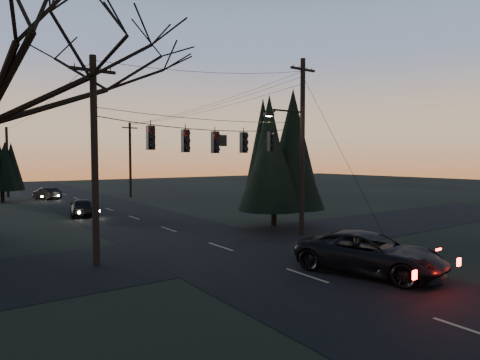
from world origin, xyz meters
TOP-DOWN VIEW (x-y plane):
  - ground_plane at (0.00, 0.00)m, footprint 160.00×160.00m
  - main_road at (0.00, 20.00)m, footprint 8.00×120.00m
  - cross_road at (0.00, 10.00)m, footprint 60.00×7.00m
  - utility_pole_right at (5.50, 10.00)m, footprint 5.00×0.30m
  - utility_pole_left at (-6.00, 10.00)m, footprint 1.80×0.30m
  - utility_pole_far_r at (5.50, 38.00)m, footprint 1.80×0.30m
  - utility_pole_far_l at (-6.00, 46.00)m, footprint 0.30×0.30m
  - span_signal_assembly at (-0.24, 10.00)m, footprint 11.50×0.44m
  - evergreen_right at (6.23, 13.36)m, footprint 4.40×4.40m
  - evergreen_dist at (-7.03, 39.98)m, footprint 3.52×3.52m
  - suv_near at (2.20, 2.86)m, footprint 4.06×6.04m
  - sedan_oncoming_a at (-2.90, 25.24)m, footprint 2.36×4.27m
  - sedan_oncoming_b at (-2.84, 40.66)m, footprint 2.48×4.06m

SIDE VIEW (x-z plane):
  - ground_plane at x=0.00m, z-range 0.00..0.00m
  - utility_pole_right at x=5.50m, z-range -5.00..5.00m
  - utility_pole_left at x=-6.00m, z-range -4.25..4.25m
  - utility_pole_far_r at x=5.50m, z-range -4.25..4.25m
  - utility_pole_far_l at x=-6.00m, z-range -4.00..4.00m
  - cross_road at x=0.00m, z-range 0.00..0.02m
  - main_road at x=0.00m, z-range 0.00..0.02m
  - sedan_oncoming_b at x=-2.84m, z-range 0.00..1.26m
  - sedan_oncoming_a at x=-2.90m, z-range 0.00..1.38m
  - suv_near at x=2.20m, z-range 0.00..1.54m
  - evergreen_dist at x=-7.03m, z-range 0.59..6.58m
  - evergreen_right at x=6.23m, z-range 0.59..8.29m
  - span_signal_assembly at x=-0.24m, z-range 4.44..6.04m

